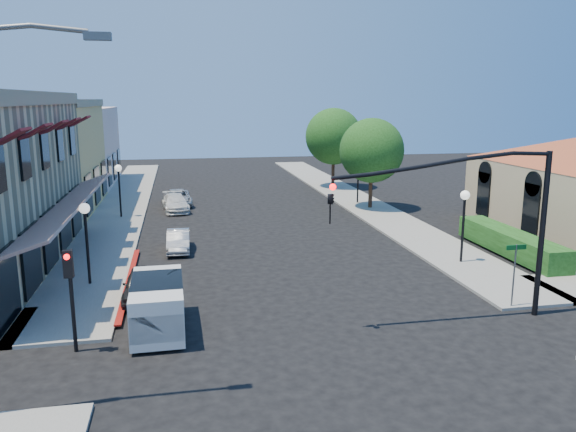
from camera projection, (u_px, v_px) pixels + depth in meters
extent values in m
plane|color=black|center=(335.00, 350.00, 17.65)|extent=(120.00, 120.00, 0.00)
cube|color=gray|center=(124.00, 204.00, 41.94)|extent=(3.50, 50.00, 0.12)
cube|color=gray|center=(349.00, 196.00, 45.22)|extent=(3.50, 50.00, 0.12)
cube|color=maroon|center=(129.00, 284.00, 24.04)|extent=(0.25, 10.00, 0.06)
cube|color=tan|center=(36.00, 98.00, 24.63)|extent=(0.50, 18.20, 0.60)
cube|color=#561416|center=(70.00, 203.00, 25.80)|extent=(1.75, 17.00, 0.67)
cube|color=#4C0F14|center=(11.00, 137.00, 18.29)|extent=(1.02, 1.50, 0.60)
cube|color=#4C0F14|center=(36.00, 131.00, 21.56)|extent=(1.02, 1.50, 0.60)
cube|color=#4C0F14|center=(55.00, 127.00, 24.82)|extent=(1.02, 1.50, 0.60)
cube|color=#4C0F14|center=(69.00, 124.00, 28.09)|extent=(1.02, 1.50, 0.60)
cube|color=#4C0F14|center=(80.00, 121.00, 31.36)|extent=(1.02, 1.50, 0.60)
cube|color=black|center=(6.00, 287.00, 18.73)|extent=(0.12, 2.60, 2.60)
cube|color=black|center=(31.00, 259.00, 21.99)|extent=(0.12, 2.60, 2.60)
cube|color=black|center=(50.00, 238.00, 25.26)|extent=(0.12, 2.60, 2.60)
cube|color=black|center=(64.00, 223.00, 28.53)|extent=(0.12, 2.60, 2.60)
cube|color=black|center=(76.00, 210.00, 31.79)|extent=(0.12, 2.60, 2.60)
cube|color=tan|center=(19.00, 157.00, 38.95)|extent=(10.00, 12.00, 7.60)
cube|color=beige|center=(55.00, 147.00, 50.54)|extent=(10.00, 12.00, 7.00)
cube|color=black|center=(531.00, 209.00, 31.04)|extent=(0.12, 1.40, 2.80)
cube|color=black|center=(484.00, 194.00, 35.84)|extent=(0.12, 1.40, 2.80)
cube|color=#194012|center=(509.00, 255.00, 28.49)|extent=(1.40, 8.00, 1.10)
cylinder|color=#342115|center=(370.00, 194.00, 40.22)|extent=(0.28, 0.28, 2.10)
sphere|color=#194012|center=(372.00, 150.00, 39.58)|extent=(4.56, 4.56, 4.56)
cylinder|color=#342115|center=(333.00, 175.00, 49.81)|extent=(0.28, 0.28, 2.27)
sphere|color=#194012|center=(334.00, 136.00, 49.11)|extent=(4.94, 4.94, 4.94)
cylinder|color=black|center=(542.00, 235.00, 19.98)|extent=(0.20, 0.20, 6.00)
cylinder|color=black|center=(444.00, 165.00, 18.72)|extent=(7.80, 0.14, 0.14)
imported|color=black|center=(331.00, 195.00, 18.17)|extent=(0.20, 0.16, 1.00)
sphere|color=#FF0C0C|center=(333.00, 187.00, 17.93)|extent=(0.22, 0.22, 0.22)
cylinder|color=black|center=(73.00, 306.00, 17.29)|extent=(0.12, 0.12, 3.00)
cube|color=black|center=(68.00, 264.00, 16.86)|extent=(0.28, 0.22, 0.85)
sphere|color=#FF0C0C|center=(67.00, 257.00, 16.69)|extent=(0.18, 0.18, 0.18)
cylinder|color=#595B5E|center=(17.00, 30.00, 12.34)|extent=(3.00, 0.12, 0.12)
cube|color=#595B5E|center=(98.00, 36.00, 12.68)|extent=(0.60, 0.25, 0.18)
cylinder|color=#595B5E|center=(514.00, 277.00, 20.91)|extent=(0.06, 0.06, 2.50)
cube|color=#0C591E|center=(516.00, 247.00, 20.68)|extent=(0.80, 0.04, 0.18)
cylinder|color=black|center=(87.00, 249.00, 23.42)|extent=(0.12, 0.12, 3.20)
sphere|color=white|center=(84.00, 208.00, 23.06)|extent=(0.44, 0.44, 0.44)
cylinder|color=black|center=(120.00, 195.00, 36.87)|extent=(0.12, 0.12, 3.20)
sphere|color=white|center=(118.00, 168.00, 36.51)|extent=(0.44, 0.44, 0.44)
cylinder|color=black|center=(463.00, 231.00, 26.60)|extent=(0.12, 0.12, 3.20)
sphere|color=white|center=(465.00, 195.00, 26.25)|extent=(0.44, 0.44, 0.44)
cylinder|color=black|center=(358.00, 183.00, 41.98)|extent=(0.12, 0.12, 3.20)
sphere|color=white|center=(358.00, 160.00, 41.62)|extent=(0.44, 0.44, 0.44)
cube|color=silver|center=(158.00, 305.00, 19.00)|extent=(1.75, 3.93, 1.60)
cube|color=silver|center=(157.00, 326.00, 17.40)|extent=(1.65, 0.56, 0.89)
cube|color=black|center=(156.00, 309.00, 17.61)|extent=(1.51, 0.11, 0.80)
cube|color=black|center=(157.00, 291.00, 19.17)|extent=(1.74, 2.33, 0.80)
cylinder|color=black|center=(134.00, 340.00, 17.70)|extent=(0.23, 0.59, 0.59)
cylinder|color=black|center=(138.00, 310.00, 20.25)|extent=(0.23, 0.59, 0.59)
cylinder|color=black|center=(182.00, 336.00, 18.01)|extent=(0.23, 0.59, 0.59)
cylinder|color=black|center=(180.00, 307.00, 20.56)|extent=(0.23, 0.59, 0.59)
imported|color=black|center=(143.00, 284.00, 22.13)|extent=(1.53, 3.56, 1.20)
imported|color=#A8AAAD|center=(178.00, 241.00, 29.13)|extent=(1.19, 3.30, 1.08)
imported|color=silver|center=(175.00, 203.00, 39.50)|extent=(2.08, 4.22, 1.18)
imported|color=#ABACB0|center=(178.00, 198.00, 41.61)|extent=(2.18, 4.28, 1.16)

